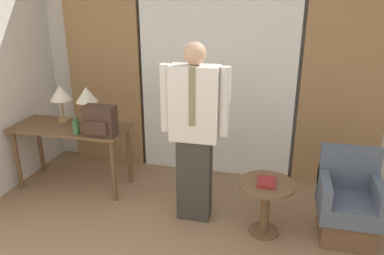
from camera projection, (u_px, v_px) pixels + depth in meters
wall_back at (219, 62)px, 4.41m from camera, size 10.00×0.06×2.70m
curtain_sheer_center at (217, 70)px, 4.32m from camera, size 1.81×0.06×2.58m
curtain_drape_left at (104, 64)px, 4.62m from camera, size 0.93×0.06×2.58m
curtain_drape_right at (346, 76)px, 4.01m from camera, size 0.93×0.06×2.58m
desk at (71, 135)px, 4.19m from camera, size 1.29×0.55×0.73m
table_lamp_left at (61, 95)px, 4.20m from camera, size 0.24×0.24×0.42m
table_lamp_right at (87, 97)px, 4.13m from camera, size 0.24×0.24×0.42m
bottle_near_edge at (76, 127)px, 3.90m from camera, size 0.07×0.07×0.19m
backpack at (100, 121)px, 3.85m from camera, size 0.33×0.20×0.31m
person at (195, 129)px, 3.46m from camera, size 0.65×0.21×1.74m
armchair at (347, 205)px, 3.40m from camera, size 0.53×0.55×0.82m
side_table at (266, 199)px, 3.42m from camera, size 0.51×0.51×0.52m
book at (266, 182)px, 3.35m from camera, size 0.16×0.20×0.03m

